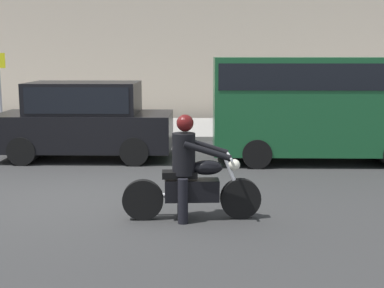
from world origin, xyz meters
name	(u,v)px	position (x,y,z in m)	size (l,w,h in m)	color
ground_plane	(81,196)	(0.00, 0.00, 0.00)	(80.00, 80.00, 0.00)	#2D2D2D
sidewalk_slab	(137,128)	(0.00, 8.00, 0.07)	(40.00, 4.40, 0.14)	gray
motorcycle_with_rider_black_leather	(191,177)	(1.95, -1.22, 0.64)	(2.07, 0.70, 1.58)	black
parked_hatchback_black	(85,119)	(-0.63, 3.32, 0.94)	(4.03, 1.76, 1.80)	black
parked_van_forest_green	(320,102)	(4.78, 3.20, 1.37)	(4.83, 1.96, 2.37)	#164C28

